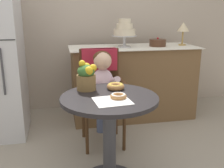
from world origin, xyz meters
The scene contains 12 objects.
back_wall centered at (0.00, 1.85, 1.35)m, with size 4.80×0.10×2.70m, color #B2A393.
cafe_table centered at (0.00, 0.00, 0.51)m, with size 0.72×0.72×0.72m.
wicker_chair centered at (0.05, 0.74, 0.64)m, with size 0.42×0.45×0.95m.
seated_child centered at (0.05, 0.58, 0.68)m, with size 0.27×0.32×0.73m.
paper_napkin centered at (0.00, -0.11, 0.72)m, with size 0.25×0.23×0.00m, color white.
donut_front centered at (0.08, 0.17, 0.75)m, with size 0.14×0.14×0.05m.
donut_mid centered at (0.05, -0.06, 0.74)m, with size 0.12×0.12×0.03m.
flower_vase centered at (-0.14, 0.20, 0.83)m, with size 0.16×0.15×0.24m.
display_counter centered at (0.55, 1.30, 0.45)m, with size 1.56×0.62×0.90m.
tiered_cake_stand centered at (0.43, 1.30, 1.10)m, with size 0.30×0.30×0.33m.
round_layer_cake centered at (0.85, 1.28, 0.94)m, with size 0.20×0.20×0.11m.
table_lamp centered at (1.19, 1.30, 1.12)m, with size 0.15×0.15×0.28m.
Camera 1 is at (-0.34, -1.80, 1.32)m, focal length 42.44 mm.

